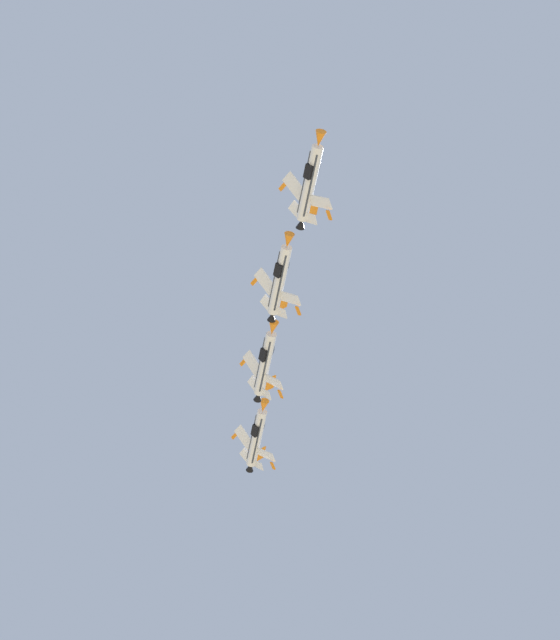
# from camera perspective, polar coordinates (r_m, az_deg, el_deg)

# --- Properties ---
(fighter_jet_lead) EXTENTS (7.85, 15.93, 7.19)m
(fighter_jet_lead) POSITION_cam_1_polar(r_m,az_deg,el_deg) (163.99, 1.53, 7.00)
(fighter_jet_lead) COLOR white
(fighter_jet_left_wing) EXTENTS (7.94, 15.93, 7.09)m
(fighter_jet_left_wing) POSITION_cam_1_polar(r_m,az_deg,el_deg) (172.08, 0.00, 2.10)
(fighter_jet_left_wing) COLOR white
(fighter_jet_right_wing) EXTENTS (7.28, 15.93, 7.72)m
(fighter_jet_right_wing) POSITION_cam_1_polar(r_m,az_deg,el_deg) (180.81, -0.74, -2.16)
(fighter_jet_right_wing) COLOR white
(fighter_jet_left_outer) EXTENTS (7.93, 15.93, 7.11)m
(fighter_jet_left_outer) POSITION_cam_1_polar(r_m,az_deg,el_deg) (194.81, -1.17, -5.92)
(fighter_jet_left_outer) COLOR white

